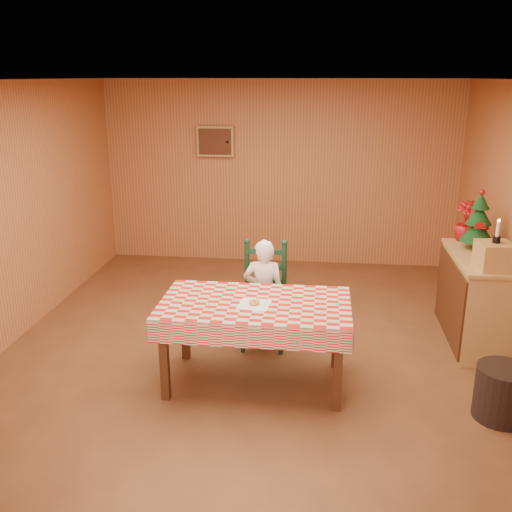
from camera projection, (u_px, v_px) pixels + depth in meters
The scene contains 13 objects.
ground at pixel (254, 353), 5.67m from camera, with size 6.00×6.00×0.00m, color brown.
cabin_walls at pixel (260, 161), 5.62m from camera, with size 5.10×6.05×2.65m.
dining_table at pixel (255, 311), 4.94m from camera, with size 1.66×0.96×0.77m.
ladder_chair at pixel (264, 297), 5.74m from camera, with size 0.44×0.40×1.08m.
seated_child at pixel (264, 294), 5.67m from camera, with size 0.41×0.27×1.12m, color white.
napkin at pixel (254, 304), 4.86m from camera, with size 0.26×0.26×0.00m, color white.
donut at pixel (254, 302), 4.86m from camera, with size 0.09×0.09×0.03m, color gold.
shelf_unit at pixel (475, 299), 5.79m from camera, with size 0.54×1.24×0.93m.
crate at pixel (494, 256), 5.23m from camera, with size 0.30×0.30×0.25m, color tan.
christmas_tree at pixel (479, 222), 5.80m from camera, with size 0.34×0.34×0.62m.
flower_arrangement at pixel (466, 221), 6.11m from camera, with size 0.24×0.24×0.43m, color #9B0E11.
candle_set at pixel (497, 236), 5.17m from camera, with size 0.07×0.07×0.22m.
storage_bin at pixel (502, 393), 4.54m from camera, with size 0.44×0.44×0.44m, color black.
Camera 1 is at (0.63, -5.08, 2.64)m, focal length 40.00 mm.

